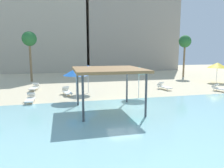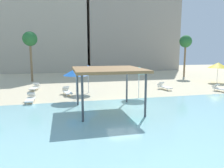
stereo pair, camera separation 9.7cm
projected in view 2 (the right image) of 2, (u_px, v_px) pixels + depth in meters
name	position (u px, v px, depth m)	size (l,w,h in m)	color
ground_plane	(124.00, 104.00, 16.50)	(80.00, 80.00, 0.00)	beige
lagoon_water	(151.00, 127.00, 11.45)	(44.00, 13.50, 0.04)	#8CC6CC
shade_pavilion	(108.00, 71.00, 14.20)	(4.57, 4.57, 2.96)	#42474C
beach_umbrella_blue_0	(76.00, 72.00, 17.57)	(2.11, 2.11, 2.68)	silver
beach_umbrella_yellow_1	(218.00, 65.00, 27.50)	(2.49, 2.49, 2.61)	silver
beach_umbrella_blue_2	(88.00, 68.00, 20.56)	(2.00, 2.00, 2.73)	silver
beach_umbrella_teal_3	(139.00, 70.00, 18.39)	(1.99, 1.99, 2.75)	silver
lounge_chair_0	(221.00, 88.00, 21.58)	(1.06, 1.99, 0.74)	white
lounge_chair_1	(67.00, 91.00, 19.98)	(0.93, 1.97, 0.74)	white
lounge_chair_2	(31.00, 98.00, 17.01)	(0.61, 1.90, 0.74)	white
lounge_chair_3	(164.00, 86.00, 22.73)	(0.99, 1.98, 0.74)	white
lounge_chair_4	(35.00, 87.00, 22.31)	(0.96, 1.98, 0.74)	white
palm_tree_0	(186.00, 42.00, 32.92)	(1.90, 1.90, 6.52)	brown
palm_tree_2	(30.00, 40.00, 27.75)	(1.90, 1.90, 6.63)	brown
hotel_block_0	(43.00, 17.00, 42.71)	(16.62, 10.76, 21.68)	#B2A893
hotel_block_1	(129.00, 29.00, 47.15)	(19.09, 10.81, 17.76)	#9E9384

